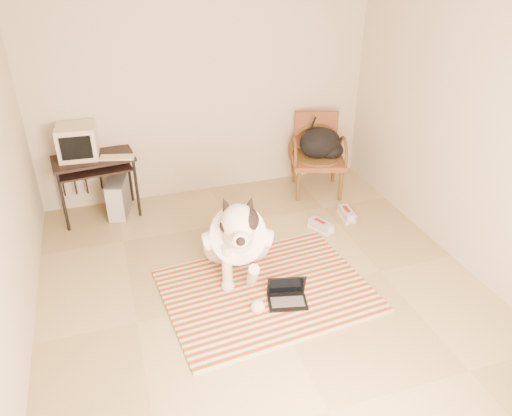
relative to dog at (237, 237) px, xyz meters
name	(u,v)px	position (x,y,z in m)	size (l,w,h in m)	color
floor	(267,295)	(0.15, -0.42, -0.40)	(4.50, 4.50, 0.00)	tan
wall_back	(205,84)	(0.15, 1.83, 0.95)	(4.50, 4.50, 0.00)	#C1B49E
wall_front	(451,375)	(0.15, -2.67, 0.95)	(4.50, 4.50, 0.00)	#C1B49E
wall_right	(481,131)	(2.15, -0.42, 0.95)	(4.50, 4.50, 0.00)	#C1B49E
rug	(266,290)	(0.17, -0.36, -0.39)	(1.94, 1.55, 0.02)	#AF290E
dog	(237,237)	(0.00, 0.00, 0.00)	(0.70, 1.41, 1.01)	silver
laptop	(287,295)	(0.29, -0.56, -0.32)	(0.39, 0.32, 0.24)	black
computer_desk	(94,166)	(-1.20, 1.55, 0.22)	(0.91, 0.57, 0.72)	black
crt_monitor	(77,142)	(-1.33, 1.62, 0.50)	(0.43, 0.41, 0.36)	beige
desk_keyboard	(117,157)	(-0.94, 1.45, 0.34)	(0.37, 0.13, 0.02)	beige
pc_tower	(118,197)	(-0.99, 1.52, -0.18)	(0.30, 0.50, 0.44)	#505053
rattan_chair	(317,154)	(1.44, 1.40, 0.08)	(0.77, 0.75, 0.95)	brown
backpack	(322,144)	(1.47, 1.37, 0.21)	(0.53, 0.43, 0.38)	black
sneaker_left	(321,226)	(1.09, 0.46, -0.35)	(0.23, 0.32, 0.10)	silver
sneaker_right	(347,214)	(1.48, 0.61, -0.35)	(0.15, 0.31, 0.11)	silver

